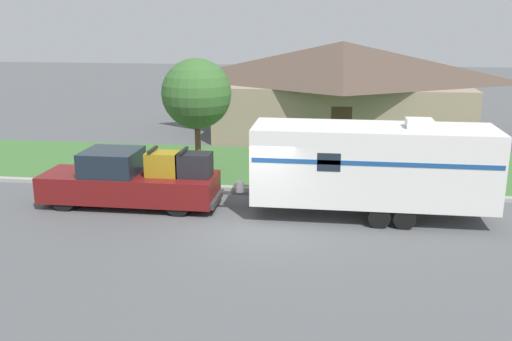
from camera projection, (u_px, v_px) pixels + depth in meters
The scene contains 8 objects.
ground_plane at pixel (252, 227), 17.54m from camera, with size 120.00×120.00×0.00m, color #515456.
curb_strip at pixel (266, 190), 21.11m from camera, with size 80.00×0.30×0.14m.
lawn_strip at pixel (276, 166), 24.61m from camera, with size 80.00×7.00×0.03m.
house_across_street at pixel (342, 87), 30.85m from camera, with size 13.89×8.42×5.00m.
pickup_truck at pixel (131, 181), 19.34m from camera, with size 6.06×1.93×2.04m.
travel_trailer at pixel (372, 164), 18.09m from camera, with size 8.63×2.35×3.24m.
mailbox at pixel (449, 163), 20.89m from camera, with size 0.48×0.20×1.40m.
tree_in_yard at pixel (197, 94), 22.75m from camera, with size 2.81×2.81×4.70m.
Camera 1 is at (2.32, -16.30, 6.29)m, focal length 40.00 mm.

